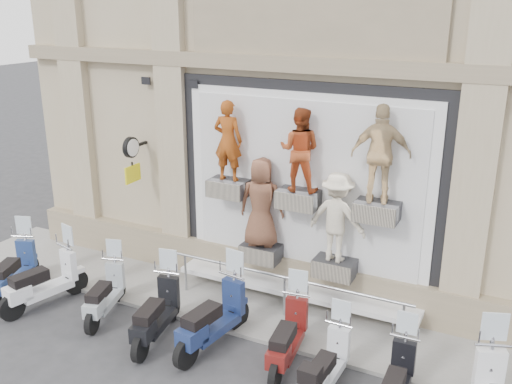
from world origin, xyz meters
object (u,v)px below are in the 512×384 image
guard_rail (285,297)px  scooter_e (213,306)px  scooter_c (104,284)px  scooter_d (156,302)px  clock_sign_bracket (132,154)px  scooter_g (327,356)px  scooter_a (12,261)px  scooter_h (397,372)px  scooter_f (288,326)px  scooter_b (42,271)px

guard_rail → scooter_e: size_ratio=2.46×
scooter_c → scooter_d: 1.42m
clock_sign_bracket → scooter_g: 6.24m
scooter_a → scooter_d: bearing=-21.1°
scooter_e → scooter_g: bearing=-0.2°
scooter_g → clock_sign_bracket: bearing=158.8°
scooter_g → scooter_h: (1.07, 0.08, 0.01)m
scooter_d → scooter_e: 1.09m
scooter_d → scooter_g: size_ratio=1.11×
guard_rail → scooter_f: 1.52m
scooter_c → scooter_g: size_ratio=1.01×
scooter_c → scooter_e: bearing=-15.9°
guard_rail → scooter_a: size_ratio=2.67×
scooter_d → scooter_g: (3.32, -0.07, -0.08)m
clock_sign_bracket → scooter_a: clock_sign_bracket is taller
scooter_b → scooter_f: size_ratio=1.06×
scooter_b → scooter_e: scooter_e is taller
guard_rail → scooter_a: bearing=-163.5°
scooter_b → scooter_h: (7.18, 0.03, -0.09)m
scooter_e → scooter_h: size_ratio=1.18×
scooter_g → scooter_h: bearing=5.4°
scooter_d → scooter_h: 4.40m
scooter_b → scooter_h: 7.18m
guard_rail → scooter_e: scooter_e is taller
clock_sign_bracket → scooter_e: size_ratio=0.50×
scooter_e → scooter_h: scooter_e is taller
scooter_c → scooter_e: (2.45, 0.03, 0.13)m
scooter_c → clock_sign_bracket: bearing=92.9°
scooter_b → scooter_c: bearing=23.9°
scooter_f → scooter_h: bearing=-18.1°
clock_sign_bracket → scooter_c: bearing=-70.4°
scooter_a → scooter_c: bearing=-16.5°
guard_rail → scooter_h: 3.12m
scooter_a → scooter_f: (6.21, 0.30, -0.01)m
scooter_e → scooter_b: bearing=-168.2°
guard_rail → scooter_g: size_ratio=2.94×
scooter_a → scooter_e: size_ratio=0.92×
scooter_h → scooter_g: bearing=-177.7°
scooter_a → scooter_f: bearing=-17.1°
scooter_a → clock_sign_bracket: bearing=32.0°
scooter_e → scooter_f: size_ratio=1.10×
scooter_d → scooter_g: scooter_d is taller
scooter_e → scooter_f: (1.40, 0.13, -0.08)m
guard_rail → clock_sign_bracket: size_ratio=4.96×
guard_rail → scooter_g: bearing=-49.6°
clock_sign_bracket → scooter_a: (-1.66, -2.11, -2.03)m
scooter_a → scooter_d: size_ratio=0.99×
guard_rail → clock_sign_bracket: bearing=173.2°
scooter_g → scooter_d: bearing=-179.8°
scooter_f → scooter_g: size_ratio=1.08×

